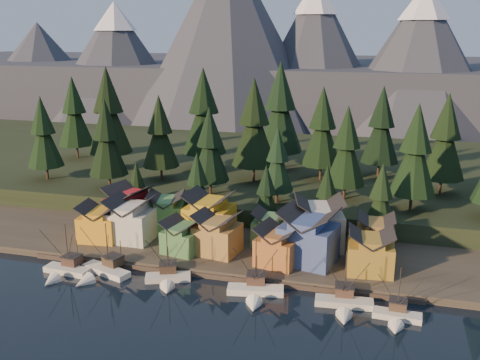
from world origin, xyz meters
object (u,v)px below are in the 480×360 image
(boat_2, at_px, (168,272))
(house_front_0, at_px, (100,221))
(boat_1, at_px, (101,266))
(boat_5, at_px, (345,298))
(house_back_1, at_px, (166,211))
(boat_4, at_px, (255,285))
(house_front_1, at_px, (131,218))
(house_back_0, at_px, (129,206))
(boat_6, at_px, (397,310))
(boat_0, at_px, (63,265))

(boat_2, height_order, house_front_0, boat_2)
(boat_1, xyz_separation_m, boat_5, (48.03, -0.75, -0.03))
(boat_2, height_order, house_back_1, house_back_1)
(boat_1, relative_size, boat_4, 1.02)
(boat_4, xyz_separation_m, house_front_1, (-32.67, 16.08, 4.54))
(boat_4, bearing_deg, house_front_1, 143.84)
(boat_1, height_order, house_back_0, house_back_0)
(boat_1, distance_m, boat_2, 14.02)
(boat_2, relative_size, boat_6, 1.11)
(boat_4, height_order, house_front_0, boat_4)
(boat_1, relative_size, boat_2, 1.06)
(boat_0, distance_m, house_front_0, 16.16)
(boat_0, distance_m, boat_4, 39.28)
(boat_5, height_order, boat_6, boat_5)
(boat_1, height_order, boat_5, boat_1)
(boat_1, distance_m, house_front_1, 16.42)
(boat_0, bearing_deg, house_back_1, 69.39)
(boat_5, bearing_deg, house_back_1, 146.65)
(boat_0, distance_m, boat_5, 55.55)
(boat_0, xyz_separation_m, boat_2, (21.51, 2.33, 0.06))
(boat_2, bearing_deg, house_back_0, 110.33)
(house_front_0, bearing_deg, boat_2, -37.02)
(boat_1, distance_m, boat_6, 57.04)
(boat_2, bearing_deg, boat_1, 162.80)
(boat_2, distance_m, boat_6, 43.10)
(boat_5, relative_size, boat_6, 1.13)
(boat_6, height_order, house_back_1, house_back_1)
(house_back_0, bearing_deg, house_front_1, -46.92)
(house_back_0, bearing_deg, boat_5, -9.71)
(house_back_0, bearing_deg, house_front_0, -94.12)
(house_front_0, xyz_separation_m, house_back_1, (12.25, 9.28, 0.41))
(boat_1, bearing_deg, boat_2, 21.43)
(boat_5, bearing_deg, house_back_0, 151.51)
(house_back_0, bearing_deg, boat_1, -63.70)
(boat_0, bearing_deg, house_back_0, 88.75)
(boat_2, relative_size, boat_4, 0.96)
(boat_0, relative_size, boat_4, 0.97)
(boat_2, distance_m, boat_5, 34.06)
(boat_0, xyz_separation_m, boat_6, (64.49, -1.02, -0.18))
(boat_4, xyz_separation_m, house_front_0, (-39.53, 14.42, 3.76))
(house_back_1, bearing_deg, boat_6, -39.94)
(boat_5, xyz_separation_m, house_front_1, (-48.95, 16.48, 4.64))
(boat_2, distance_m, house_front_1, 21.66)
(house_front_0, height_order, house_back_1, house_back_1)
(boat_4, xyz_separation_m, house_back_0, (-36.58, 23.23, 4.74))
(boat_5, distance_m, house_back_0, 58.11)
(boat_5, distance_m, house_front_1, 51.86)
(boat_6, bearing_deg, house_front_0, 169.07)
(house_back_0, bearing_deg, boat_2, -35.32)
(house_back_1, bearing_deg, boat_5, -42.53)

